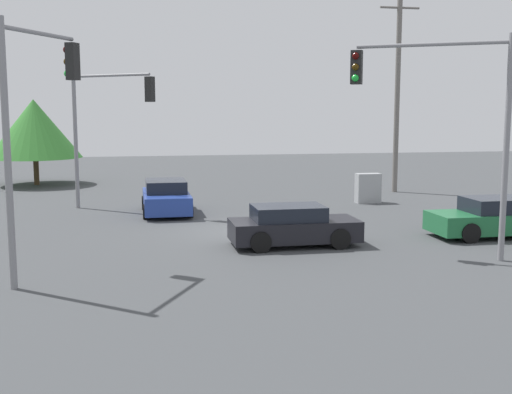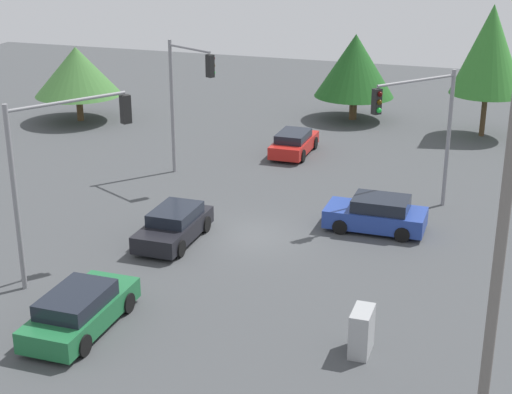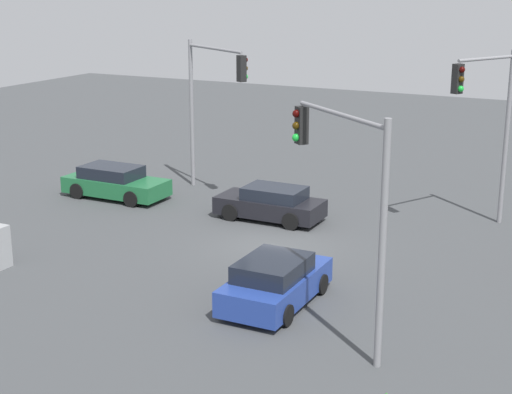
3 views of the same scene
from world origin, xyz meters
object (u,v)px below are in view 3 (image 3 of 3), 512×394
at_px(sedan_blue, 275,282).
at_px(traffic_signal_aux, 489,111).
at_px(sedan_green, 115,182).
at_px(traffic_signal_cross, 346,182).
at_px(sedan_dark, 271,204).
at_px(traffic_signal_main, 210,91).

relative_size(sedan_blue, traffic_signal_aux, 0.61).
bearing_deg(sedan_green, traffic_signal_cross, 57.98).
distance_m(sedan_green, sedan_dark, 7.52).
xyz_separation_m(sedan_green, traffic_signal_aux, (-15.20, -2.80, 3.87)).
height_order(sedan_green, traffic_signal_cross, traffic_signal_cross).
xyz_separation_m(sedan_blue, traffic_signal_main, (7.86, -9.91, 3.92)).
height_order(sedan_blue, traffic_signal_main, traffic_signal_main).
bearing_deg(sedan_green, traffic_signal_main, 125.92).
xyz_separation_m(sedan_dark, sedan_blue, (-3.78, 7.55, 0.03)).
distance_m(sedan_blue, traffic_signal_cross, 4.59).
bearing_deg(traffic_signal_main, sedan_dark, 1.62).
relative_size(traffic_signal_cross, traffic_signal_aux, 0.92).
bearing_deg(traffic_signal_aux, sedan_blue, 7.23).
height_order(traffic_signal_main, traffic_signal_cross, traffic_signal_main).
distance_m(sedan_green, traffic_signal_aux, 15.93).
relative_size(sedan_dark, sedan_blue, 1.03).
distance_m(sedan_green, traffic_signal_main, 5.79).
bearing_deg(sedan_dark, sedan_blue, -153.41).
height_order(sedan_dark, traffic_signal_main, traffic_signal_main).
xyz_separation_m(sedan_dark, traffic_signal_main, (4.08, -2.36, 3.96)).
bearing_deg(sedan_dark, traffic_signal_aux, -70.86).
distance_m(traffic_signal_cross, traffic_signal_aux, 11.54).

